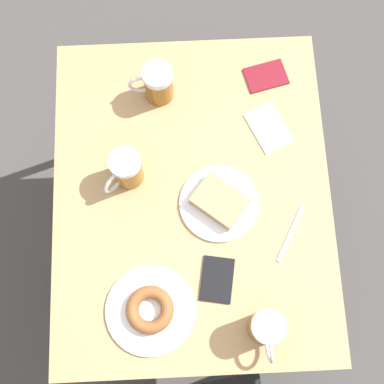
% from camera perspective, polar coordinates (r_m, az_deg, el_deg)
% --- Properties ---
extents(ground_plane, '(8.00, 8.00, 0.00)m').
position_cam_1_polar(ground_plane, '(2.32, 0.00, -5.35)').
color(ground_plane, '#474442').
extents(table, '(0.81, 1.01, 0.77)m').
position_cam_1_polar(table, '(1.63, 0.00, -0.84)').
color(table, tan).
rests_on(table, ground_plane).
extents(plate_with_cake, '(0.23, 0.23, 0.05)m').
position_cam_1_polar(plate_with_cake, '(1.54, 2.92, -1.09)').
color(plate_with_cake, white).
rests_on(plate_with_cake, table).
extents(plate_with_donut, '(0.25, 0.25, 0.05)m').
position_cam_1_polar(plate_with_donut, '(1.50, -4.48, -12.43)').
color(plate_with_donut, white).
rests_on(plate_with_donut, table).
extents(beer_mug_left, '(0.09, 0.14, 0.13)m').
position_cam_1_polar(beer_mug_left, '(1.45, 7.90, -14.22)').
color(beer_mug_left, '#8C5619').
rests_on(beer_mug_left, table).
extents(beer_mug_center, '(0.14, 0.09, 0.13)m').
position_cam_1_polar(beer_mug_center, '(1.62, -3.71, 11.47)').
color(beer_mug_center, '#8C5619').
rests_on(beer_mug_center, table).
extents(beer_mug_right, '(0.11, 0.11, 0.13)m').
position_cam_1_polar(beer_mug_right, '(1.52, -7.05, 2.41)').
color(beer_mug_right, '#8C5619').
rests_on(beer_mug_right, table).
extents(napkin_folded, '(0.15, 0.17, 0.00)m').
position_cam_1_polar(napkin_folded, '(1.64, 8.17, 6.77)').
color(napkin_folded, white).
rests_on(napkin_folded, table).
extents(fork, '(0.10, 0.17, 0.00)m').
position_cam_1_polar(fork, '(1.56, 10.50, -4.31)').
color(fork, silver).
rests_on(fork, table).
extents(passport_near_edge, '(0.14, 0.12, 0.01)m').
position_cam_1_polar(passport_near_edge, '(1.72, 7.89, 12.14)').
color(passport_near_edge, maroon).
rests_on(passport_near_edge, table).
extents(passport_far_edge, '(0.11, 0.14, 0.01)m').
position_cam_1_polar(passport_far_edge, '(1.51, 2.69, -9.31)').
color(passport_far_edge, black).
rests_on(passport_far_edge, table).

